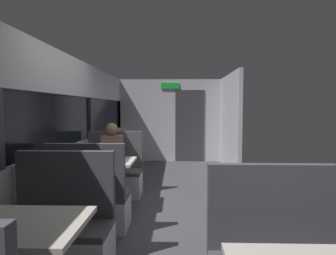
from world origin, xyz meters
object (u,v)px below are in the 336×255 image
Objects in this scene: bench_near_window_facing_entry at (60,236)px; bench_mid_window_facing_end at (90,203)px; dining_table_mid_window at (103,167)px; bench_mid_window_facing_entry at (114,177)px; seated_passenger at (113,165)px; dining_table_near_window at (18,237)px.

bench_near_window_facing_entry and bench_mid_window_facing_end have the same top height.
dining_table_mid_window is (0.00, 1.62, 0.31)m from bench_near_window_facing_entry.
bench_mid_window_facing_entry is 0.22m from seated_passenger.
bench_mid_window_facing_entry is at bearing 90.00° from seated_passenger.
bench_near_window_facing_entry is at bearing -90.00° from dining_table_mid_window.
dining_table_mid_window is at bearing -90.00° from seated_passenger.
dining_table_mid_window is 0.77m from bench_mid_window_facing_end.
seated_passenger is at bearing 90.00° from bench_near_window_facing_entry.
bench_near_window_facing_entry is 1.22× the size of dining_table_mid_window.
bench_mid_window_facing_entry is (0.00, 1.40, 0.00)m from bench_mid_window_facing_end.
bench_mid_window_facing_end reaches higher than dining_table_mid_window.
seated_passenger is (0.00, 0.63, -0.10)m from dining_table_mid_window.
seated_passenger reaches higher than dining_table_mid_window.
bench_near_window_facing_entry is 0.87× the size of seated_passenger.
bench_near_window_facing_entry is at bearing -90.00° from seated_passenger.
bench_mid_window_facing_end reaches higher than dining_table_near_window.
bench_mid_window_facing_entry is (0.00, 3.01, -0.31)m from dining_table_near_window.
bench_near_window_facing_entry reaches higher than dining_table_mid_window.
dining_table_mid_window is 0.77m from bench_mid_window_facing_entry.
bench_near_window_facing_entry is 1.00× the size of bench_mid_window_facing_entry.
bench_mid_window_facing_entry is at bearing 90.00° from dining_table_mid_window.
seated_passenger is at bearing 90.00° from dining_table_near_window.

